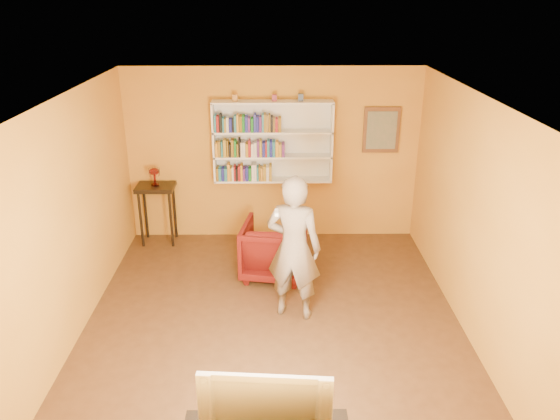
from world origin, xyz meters
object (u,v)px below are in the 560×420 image
object	(u,v)px
armchair	(274,249)
person	(294,248)
bookshelf	(273,141)
ruby_lustre	(154,173)
television	(266,398)
console_table	(156,195)

from	to	relation	value
armchair	person	distance (m)	1.15
bookshelf	armchair	world-z (taller)	bookshelf
ruby_lustre	television	bearing A→B (deg)	-68.74
bookshelf	person	xyz separation A→B (m)	(0.25, -2.27, -0.69)
bookshelf	console_table	distance (m)	1.98
ruby_lustre	armchair	bearing A→B (deg)	-31.30
console_table	ruby_lustre	xyz separation A→B (m)	(0.00, -0.00, 0.36)
bookshelf	console_table	bearing A→B (deg)	-174.94
console_table	television	bearing A→B (deg)	-68.74
bookshelf	television	distance (m)	4.73
bookshelf	person	bearing A→B (deg)	-83.79
ruby_lustre	armchair	xyz separation A→B (m)	(1.81, -1.10, -0.75)
bookshelf	armchair	bearing A→B (deg)	-89.49
armchair	television	distance (m)	3.42
person	armchair	bearing A→B (deg)	-61.30
bookshelf	console_table	xyz separation A→B (m)	(-1.80, -0.16, -0.81)
console_table	armchair	bearing A→B (deg)	-31.30
bookshelf	ruby_lustre	xyz separation A→B (m)	(-1.80, -0.16, -0.45)
console_table	armchair	size ratio (longest dim) A/B	1.09
console_table	television	xyz separation A→B (m)	(1.75, -4.50, -0.01)
console_table	person	world-z (taller)	person
person	television	xyz separation A→B (m)	(-0.30, -2.39, -0.13)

